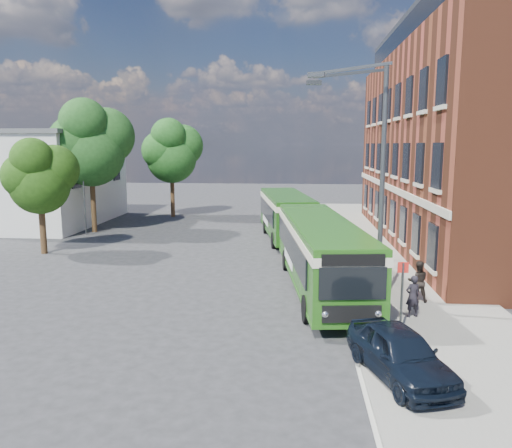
# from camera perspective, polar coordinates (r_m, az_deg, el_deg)

# --- Properties ---
(ground) EXTENTS (120.00, 120.00, 0.00)m
(ground) POSITION_cam_1_polar(r_m,az_deg,el_deg) (21.25, -1.32, -8.09)
(ground) COLOR #292A2C
(ground) RESTS_ON ground
(pavement) EXTENTS (6.00, 48.00, 0.15)m
(pavement) POSITION_cam_1_polar(r_m,az_deg,el_deg) (29.27, 14.16, -3.42)
(pavement) COLOR gray
(pavement) RESTS_ON ground
(kerb_line) EXTENTS (0.12, 48.00, 0.01)m
(kerb_line) POSITION_cam_1_polar(r_m,az_deg,el_deg) (28.94, 8.17, -3.52)
(kerb_line) COLOR beige
(kerb_line) RESTS_ON ground
(brick_office) EXTENTS (12.10, 26.00, 14.20)m
(brick_office) POSITION_cam_1_polar(r_m,az_deg,el_deg) (34.31, 25.26, 9.40)
(brick_office) COLOR brown
(brick_office) RESTS_ON ground
(white_building) EXTENTS (9.40, 13.40, 7.30)m
(white_building) POSITION_cam_1_polar(r_m,az_deg,el_deg) (43.26, -23.16, 4.90)
(white_building) COLOR silver
(white_building) RESTS_ON ground
(flagpole) EXTENTS (0.95, 0.10, 9.00)m
(flagpole) POSITION_cam_1_polar(r_m,az_deg,el_deg) (36.28, -19.16, 6.48)
(flagpole) COLOR #3B3E41
(flagpole) RESTS_ON ground
(street_lamp) EXTENTS (2.96, 2.38, 9.00)m
(street_lamp) POSITION_cam_1_polar(r_m,az_deg,el_deg) (18.45, 13.11, 4.24)
(street_lamp) COLOR #3B3E41
(street_lamp) RESTS_ON ground
(bus_stop_sign) EXTENTS (0.35, 0.08, 2.52)m
(bus_stop_sign) POSITION_cam_1_polar(r_m,az_deg,el_deg) (17.04, 16.34, -7.54)
(bus_stop_sign) COLOR #3B3E41
(bus_stop_sign) RESTS_ON ground
(bus_front) EXTENTS (4.01, 12.50, 3.02)m
(bus_front) POSITION_cam_1_polar(r_m,az_deg,el_deg) (21.91, 7.37, -2.68)
(bus_front) COLOR #235A15
(bus_front) RESTS_ON ground
(bus_rear) EXTENTS (4.11, 10.22, 3.02)m
(bus_rear) POSITION_cam_1_polar(r_m,az_deg,el_deg) (33.31, 3.46, 1.41)
(bus_rear) COLOR #1E5015
(bus_rear) RESTS_ON ground
(parked_car) EXTENTS (2.76, 4.28, 1.35)m
(parked_car) POSITION_cam_1_polar(r_m,az_deg,el_deg) (14.13, 16.14, -13.97)
(parked_car) COLOR black
(parked_car) RESTS_ON pavement
(pedestrian_a) EXTENTS (0.65, 0.53, 1.52)m
(pedestrian_a) POSITION_cam_1_polar(r_m,az_deg,el_deg) (18.85, 17.47, -7.88)
(pedestrian_a) COLOR black
(pedestrian_a) RESTS_ON pavement
(pedestrian_b) EXTENTS (0.81, 0.64, 1.64)m
(pedestrian_b) POSITION_cam_1_polar(r_m,az_deg,el_deg) (20.65, 18.02, -6.25)
(pedestrian_b) COLOR black
(pedestrian_b) RESTS_ON pavement
(tree_left) EXTENTS (3.94, 3.75, 6.65)m
(tree_left) POSITION_cam_1_polar(r_m,az_deg,el_deg) (30.92, -23.49, 5.07)
(tree_left) COLOR #3B2815
(tree_left) RESTS_ON ground
(tree_mid) EXTENTS (5.58, 5.31, 9.42)m
(tree_mid) POSITION_cam_1_polar(r_m,az_deg,el_deg) (37.45, -18.36, 8.82)
(tree_mid) COLOR #3B2815
(tree_mid) RESTS_ON ground
(tree_right) EXTENTS (5.02, 4.77, 8.47)m
(tree_right) POSITION_cam_1_polar(r_m,az_deg,el_deg) (43.84, -9.58, 8.28)
(tree_right) COLOR #3B2815
(tree_right) RESTS_ON ground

